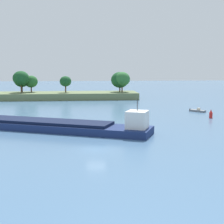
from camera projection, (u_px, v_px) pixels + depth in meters
ground_plane at (96, 149)px, 46.19m from camera, size 400.00×400.00×0.00m
treeline_island at (40, 90)px, 113.59m from camera, size 67.35×12.29×9.94m
cargo_barge at (54, 125)px, 59.32m from camera, size 35.09×19.83×5.83m
small_motorboat at (197, 111)px, 83.17m from camera, size 3.57×3.96×0.96m
channel_buoy_red at (211, 114)px, 73.30m from camera, size 0.70×0.70×1.90m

